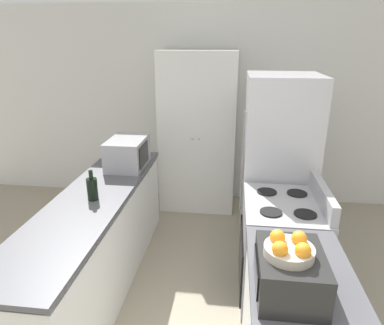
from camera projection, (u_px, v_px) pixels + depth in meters
wall_back at (206, 107)px, 4.62m from camera, size 7.00×0.06×2.60m
counter_left at (97, 243)px, 3.05m from camera, size 0.60×2.53×0.89m
pantry_cabinet at (198, 133)px, 4.41m from camera, size 0.96×0.58×2.04m
stove at (280, 249)px, 2.93m from camera, size 0.66×0.79×1.05m
refrigerator at (277, 166)px, 3.53m from camera, size 0.72×0.75×1.84m
microwave at (128, 153)px, 3.55m from camera, size 0.37×0.53×0.30m
wine_bottle at (92, 188)px, 2.81m from camera, size 0.09×0.09×0.26m
toaster_oven at (289, 273)px, 1.76m from camera, size 0.34×0.43×0.23m
fruit_bowl at (289, 248)px, 1.69m from camera, size 0.25×0.25×0.11m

